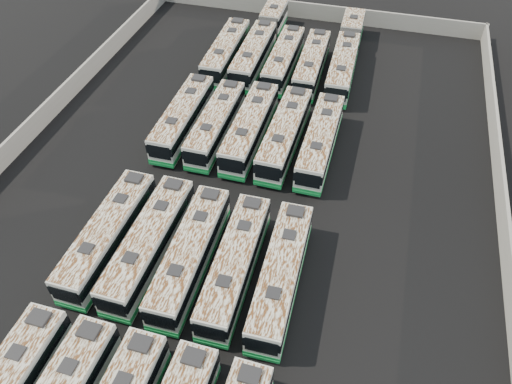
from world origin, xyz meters
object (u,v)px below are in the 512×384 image
object	(u,v)px
bus_midfront_far_right	(281,275)
bus_midback_center	(250,128)
bus_midfront_center	(190,255)
bus_midback_right	(285,134)
bus_back_far_right	(346,54)
bus_back_far_left	(226,52)
bus_back_center	(283,60)
bus_back_right	(312,64)
bus_midback_far_left	(183,118)
bus_back_left	(261,42)
bus_midback_far_right	(320,141)
bus_midback_left	(216,124)
bus_midfront_far_left	(108,235)
bus_midfront_left	(149,243)
bus_midfront_right	(235,264)

from	to	relation	value
bus_midfront_far_right	bus_midback_center	bearing A→B (deg)	112.10
bus_midfront_center	bus_midback_right	size ratio (longest dim) A/B	0.98
bus_back_far_right	bus_back_far_left	bearing A→B (deg)	-167.37
bus_back_center	bus_back_right	size ratio (longest dim) A/B	1.00
bus_midfront_center	bus_back_far_right	world-z (taller)	bus_back_far_right
bus_midfront_far_right	bus_back_center	distance (m)	30.71
bus_midback_far_left	bus_back_left	size ratio (longest dim) A/B	0.63
bus_midback_far_right	bus_back_far_right	world-z (taller)	bus_back_far_right
bus_midback_left	bus_midfront_far_right	bearing A→B (deg)	-56.86
bus_midback_right	bus_midback_left	bearing A→B (deg)	-178.03
bus_midfront_far_left	bus_back_center	bearing A→B (deg)	77.71
bus_midback_center	bus_midback_far_right	size ratio (longest dim) A/B	1.01
bus_back_far_left	bus_back_far_right	distance (m)	14.23
bus_midback_right	bus_back_right	size ratio (longest dim) A/B	1.04
bus_midback_left	bus_back_far_left	world-z (taller)	bus_back_far_left
bus_midback_center	bus_back_left	size ratio (longest dim) A/B	0.64
bus_midfront_left	bus_back_center	world-z (taller)	bus_midfront_left
bus_midfront_center	bus_midback_far_left	size ratio (longest dim) A/B	1.01
bus_midback_center	bus_back_left	bearing A→B (deg)	101.91
bus_midback_left	bus_back_far_right	size ratio (longest dim) A/B	0.62
bus_midback_right	bus_back_far_left	distance (m)	17.01
bus_midfront_right	bus_back_right	bearing A→B (deg)	88.97
bus_midback_far_left	bus_midback_right	world-z (taller)	bus_midback_right
bus_midback_left	bus_back_right	size ratio (longest dim) A/B	0.99
bus_back_far_left	bus_back_left	xyz separation A→B (m)	(3.31, 3.48, 0.01)
bus_midback_right	bus_back_center	world-z (taller)	bus_midback_right
bus_midfront_center	bus_back_right	bearing A→B (deg)	82.43
bus_midfront_left	bus_back_center	bearing A→B (deg)	84.04
bus_back_left	bus_back_center	world-z (taller)	bus_back_left
bus_midback_far_left	bus_midback_left	bearing A→B (deg)	-1.16
bus_back_center	bus_back_right	xyz separation A→B (m)	(3.37, -0.12, -0.00)
bus_midfront_center	bus_back_right	world-z (taller)	bus_midfront_center
bus_midfront_far_right	bus_back_far_left	xyz separation A→B (m)	(-13.86, 29.70, 0.02)
bus_midback_right	bus_back_far_right	xyz separation A→B (m)	(3.48, 16.97, -0.03)
bus_back_left	bus_midback_center	bearing A→B (deg)	-78.86
bus_back_far_left	bus_midfront_center	bearing A→B (deg)	-78.33
bus_midback_center	bus_back_far_right	xyz separation A→B (m)	(6.97, 16.95, -0.02)
bus_back_right	bus_midfront_far_right	bearing A→B (deg)	-84.38
bus_midfront_left	bus_midfront_right	distance (m)	6.94
bus_midback_far_left	bus_back_far_left	bearing A→B (deg)	88.91
bus_back_far_left	bus_back_far_right	size ratio (longest dim) A/B	0.65
bus_back_right	bus_back_far_left	bearing A→B (deg)	179.42
bus_midfront_far_right	bus_back_right	world-z (taller)	bus_midfront_far_right
bus_midfront_left	bus_back_far_left	bearing A→B (deg)	97.40
bus_midback_far_left	bus_back_right	world-z (taller)	bus_midback_far_left
bus_back_far_right	bus_midfront_left	bearing A→B (deg)	-108.91
bus_midback_left	bus_back_far_right	bearing A→B (deg)	58.61
bus_midfront_center	bus_back_center	distance (m)	29.96
bus_midback_left	bus_back_center	bearing A→B (deg)	75.53
bus_midback_far_right	bus_back_right	xyz separation A→B (m)	(-3.50, 13.70, -0.04)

